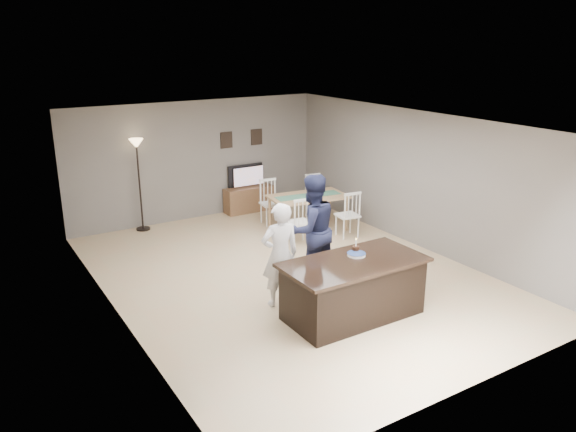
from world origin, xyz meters
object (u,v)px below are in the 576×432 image
television (247,176)px  floor_lamp (138,160)px  birthday_cake (356,249)px  man (312,230)px  woman (280,255)px  plate_stack (356,254)px  dining_table (308,202)px  tv_console (249,199)px  kitchen_island (353,288)px

television → floor_lamp: bearing=1.1°
birthday_cake → man: bearing=93.5°
television → man: 4.42m
woman → plate_stack: 1.17m
dining_table → birthday_cake: bearing=-105.1°
man → dining_table: (1.49, 2.32, -0.31)m
plate_stack → floor_lamp: 5.71m
television → man: man is taller
television → birthday_cake: bearing=79.7°
birthday_cake → television: bearing=79.7°
dining_table → man: bearing=-115.2°
tv_console → dining_table: size_ratio=0.59×
dining_table → floor_lamp: bearing=155.4°
kitchen_island → television: size_ratio=2.35×
kitchen_island → floor_lamp: bearing=104.3°
kitchen_island → television: bearing=78.0°
kitchen_island → birthday_cake: 0.60m
kitchen_island → man: (0.16, 1.35, 0.50)m
plate_stack → birthday_cake: bearing=56.7°
plate_stack → man: bearing=89.8°
tv_console → birthday_cake: size_ratio=5.22×
floor_lamp → plate_stack: bearing=-73.8°
birthday_cake → kitchen_island: bearing=-132.0°
tv_console → floor_lamp: 2.91m
tv_console → floor_lamp: (-2.63, 0.02, 1.26)m
tv_console → kitchen_island: bearing=-102.2°
floor_lamp → birthday_cake: bearing=-72.8°
birthday_cake → dining_table: size_ratio=0.11×
plate_stack → television: bearing=79.2°
television → floor_lamp: 2.72m
tv_console → floor_lamp: bearing=179.6°
kitchen_island → plate_stack: bearing=42.6°
woman → man: bearing=-144.3°
kitchen_island → birthday_cake: (0.22, 0.25, 0.50)m
woman → floor_lamp: (-0.70, 4.68, 0.72)m
kitchen_island → man: bearing=83.3°
man → birthday_cake: man is taller
floor_lamp → television: bearing=1.1°
kitchen_island → tv_console: 5.70m
kitchen_island → tv_console: size_ratio=1.79×
kitchen_island → woman: (-0.73, 0.91, 0.38)m
man → floor_lamp: size_ratio=0.95×
man → floor_lamp: floor_lamp is taller
television → floor_lamp: floor_lamp is taller
kitchen_island → plate_stack: size_ratio=7.60×
television → kitchen_island: bearing=78.0°
kitchen_island → man: 1.45m
kitchen_island → tv_console: kitchen_island is taller
kitchen_island → woman: 1.22m
woman → tv_console: bearing=-103.4°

